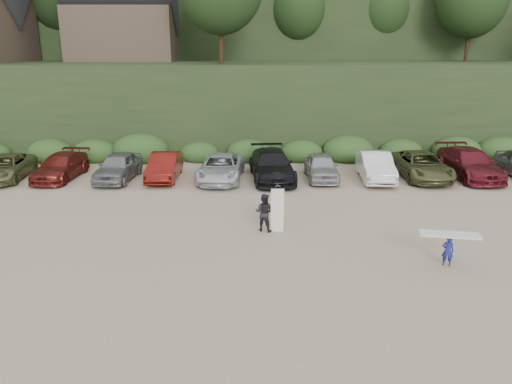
{
  "coord_description": "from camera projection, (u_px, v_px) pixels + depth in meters",
  "views": [
    {
      "loc": [
        -1.95,
        -17.15,
        7.3
      ],
      "look_at": [
        -1.82,
        3.0,
        1.3
      ],
      "focal_mm": 35.0,
      "sensor_mm": 36.0,
      "label": 1
    }
  ],
  "objects": [
    {
      "name": "hillside_backdrop",
      "position": [
        270.0,
        3.0,
        49.77
      ],
      "size": [
        90.0,
        41.5,
        28.0
      ],
      "color": "black",
      "rests_on": "ground"
    },
    {
      "name": "adult_surfer",
      "position": [
        265.0,
        212.0,
        20.07
      ],
      "size": [
        1.24,
        0.82,
        1.84
      ],
      "color": "black",
      "rests_on": "ground"
    },
    {
      "name": "ground",
      "position": [
        305.0,
        248.0,
        18.53
      ],
      "size": [
        120.0,
        120.0,
        0.0
      ],
      "primitive_type": "plane",
      "color": "tan",
      "rests_on": "ground"
    },
    {
      "name": "child_surfer",
      "position": [
        449.0,
        244.0,
        16.88
      ],
      "size": [
        2.03,
        0.9,
        1.18
      ],
      "color": "navy",
      "rests_on": "ground"
    },
    {
      "name": "parked_cars",
      "position": [
        241.0,
        166.0,
        27.87
      ],
      "size": [
        36.68,
        6.01,
        1.6
      ],
      "color": "silver",
      "rests_on": "ground"
    }
  ]
}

